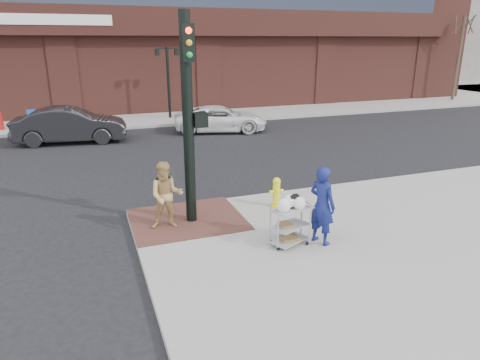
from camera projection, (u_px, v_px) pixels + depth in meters
name	position (u px, v px, depth m)	size (l,w,h in m)	color
ground	(220.00, 235.00, 10.36)	(220.00, 220.00, 0.00)	black
sidewalk_far	(242.00, 86.00, 42.97)	(65.00, 36.00, 0.15)	gray
brick_curb_ramp	(187.00, 219.00, 10.92)	(2.80, 2.40, 0.01)	#4B2A23
filler_block	(427.00, 3.00, 54.55)	(14.00, 20.00, 18.00)	slate
bare_tree_a	(465.00, 14.00, 30.99)	(1.80, 1.80, 7.20)	#382B21
lamp_post	(168.00, 75.00, 24.47)	(1.32, 0.22, 4.00)	black
traffic_signal_pole	(189.00, 115.00, 10.01)	(0.61, 0.51, 5.00)	black
woman_blue	(322.00, 205.00, 9.40)	(0.65, 0.43, 1.79)	navy
pedestrian_tan	(167.00, 195.00, 10.19)	(0.81, 0.63, 1.66)	tan
sedan_dark	(70.00, 125.00, 19.50)	(1.71, 4.91, 1.62)	black
minivan_white	(221.00, 119.00, 21.96)	(2.17, 4.70, 1.31)	white
utility_cart	(290.00, 223.00, 9.43)	(0.95, 0.75, 1.15)	gray
fire_hydrant	(276.00, 192.00, 11.63)	(0.39, 0.28, 0.84)	yellow
newsbox_blue	(32.00, 119.00, 22.04)	(0.40, 0.36, 0.96)	#194BA5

